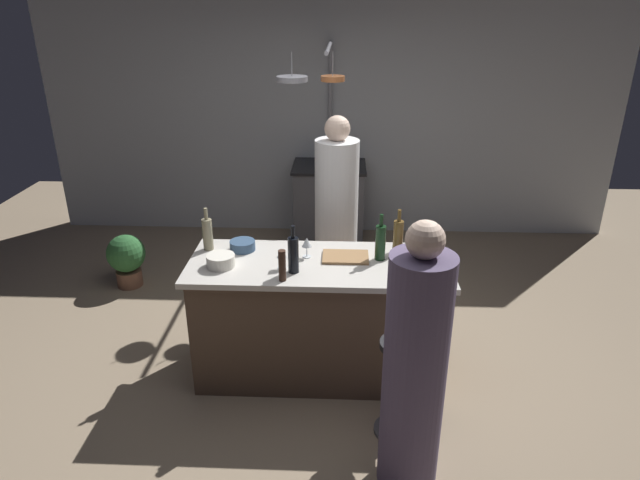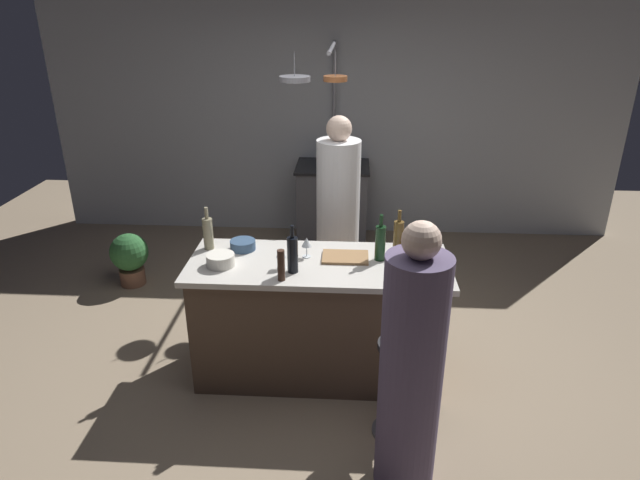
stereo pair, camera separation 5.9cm
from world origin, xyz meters
The scene contains 20 objects.
ground_plane centered at (0.00, 0.00, 0.00)m, with size 9.00×9.00×0.00m, color gray.
back_wall centered at (0.00, 2.85, 1.30)m, with size 6.40×0.16×2.60m, color #B2B7BC.
kitchen_island centered at (0.00, 0.00, 0.45)m, with size 1.80×0.72×0.90m.
stove_range centered at (0.00, 2.45, 0.45)m, with size 0.80×0.64×0.89m.
chef centered at (0.10, 0.96, 0.80)m, with size 0.36×0.36×1.72m.
bar_stool_right centered at (0.52, -0.62, 0.38)m, with size 0.28×0.28×0.68m.
guest_right centered at (0.55, -0.99, 0.74)m, with size 0.34×0.34×1.61m.
overhead_pot_rack centered at (-0.08, 2.02, 1.65)m, with size 0.59×1.40×2.17m.
potted_plant centered at (-1.90, 1.26, 0.30)m, with size 0.36×0.36×0.52m.
cutting_board centered at (0.18, 0.07, 0.91)m, with size 0.32×0.22×0.02m, color #997047.
pepper_mill centered at (-0.22, -0.28, 1.01)m, with size 0.05×0.05×0.21m, color #382319.
wine_bottle_amber centered at (0.55, 0.19, 1.02)m, with size 0.07×0.07×0.32m.
wine_bottle_red centered at (0.42, 0.07, 1.03)m, with size 0.07×0.07×0.33m.
wine_bottle_white centered at (-0.81, 0.18, 1.02)m, with size 0.07×0.07×0.32m.
wine_bottle_dark centered at (-0.16, -0.16, 1.03)m, with size 0.07×0.07×0.33m.
wine_glass_near_right_guest centered at (-0.24, -0.11, 1.01)m, with size 0.07×0.07×0.15m.
wine_glass_near_left_guest centered at (-0.09, 0.08, 1.01)m, with size 0.07×0.07×0.15m.
mixing_bowl_wooden centered at (0.69, 0.09, 0.93)m, with size 0.19×0.19×0.06m, color brown.
mixing_bowl_ceramic centered at (-0.66, -0.09, 0.94)m, with size 0.19×0.19×0.08m, color silver.
mixing_bowl_blue centered at (-0.56, 0.18, 0.93)m, with size 0.18×0.18×0.07m, color #334C6B.
Camera 1 is at (0.16, -3.42, 2.56)m, focal length 31.05 mm.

